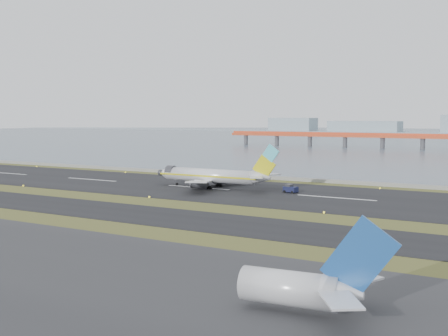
% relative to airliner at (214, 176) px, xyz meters
% --- Properties ---
extents(ground, '(1000.00, 1000.00, 0.00)m').
position_rel_airliner_xyz_m(ground, '(-4.29, -31.29, -3.46)').
color(ground, '#344518').
rests_on(ground, ground).
extents(taxiway_strip, '(1000.00, 18.00, 0.10)m').
position_rel_airliner_xyz_m(taxiway_strip, '(-4.29, -43.29, -3.41)').
color(taxiway_strip, black).
rests_on(taxiway_strip, ground).
extents(runway_strip, '(1000.00, 45.00, 0.10)m').
position_rel_airliner_xyz_m(runway_strip, '(-4.29, -1.29, -3.41)').
color(runway_strip, black).
rests_on(runway_strip, ground).
extents(seawall, '(1000.00, 2.50, 1.00)m').
position_rel_airliner_xyz_m(seawall, '(-4.29, 28.71, -2.96)').
color(seawall, gray).
rests_on(seawall, ground).
extents(bay_water, '(1400.00, 800.00, 1.30)m').
position_rel_airliner_xyz_m(bay_water, '(-4.29, 428.71, -3.46)').
color(bay_water, '#485567').
rests_on(bay_water, ground).
extents(red_pier, '(260.00, 5.00, 10.20)m').
position_rel_airliner_xyz_m(red_pier, '(15.71, 218.71, 3.82)').
color(red_pier, '#C54421').
rests_on(red_pier, ground).
extents(airliner, '(38.52, 32.89, 12.80)m').
position_rel_airliner_xyz_m(airliner, '(0.00, 0.00, 0.00)').
color(airliner, silver).
rests_on(airliner, ground).
extents(pushback_tug, '(4.03, 2.89, 2.33)m').
position_rel_airliner_xyz_m(pushback_tug, '(22.41, 1.54, -2.32)').
color(pushback_tug, '#15193B').
rests_on(pushback_tug, ground).
extents(second_airliner_tail, '(15.97, 13.21, 9.86)m').
position_rel_airliner_xyz_m(second_airliner_tail, '(59.80, -81.54, -0.57)').
color(second_airliner_tail, silver).
rests_on(second_airliner_tail, ground).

